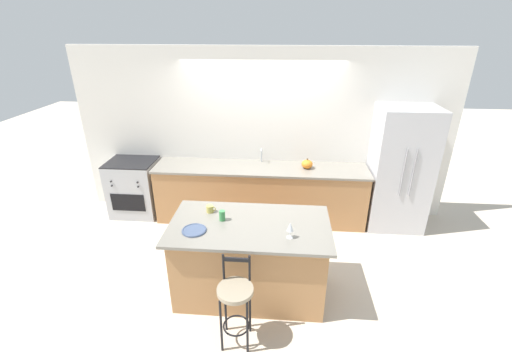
{
  "coord_description": "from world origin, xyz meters",
  "views": [
    {
      "loc": [
        0.34,
        -4.58,
        2.99
      ],
      "look_at": [
        -0.0,
        -0.48,
        1.15
      ],
      "focal_mm": 24.0,
      "sensor_mm": 36.0,
      "label": 1
    }
  ],
  "objects_px": {
    "dinner_plate": "(194,230)",
    "wine_glass": "(290,227)",
    "bar_stool_near": "(236,299)",
    "oven_range": "(135,187)",
    "pumpkin_decoration": "(307,164)",
    "coffee_mug": "(210,209)",
    "refrigerator": "(400,169)",
    "tumbler_cup": "(222,216)"
  },
  "relations": [
    {
      "from": "bar_stool_near",
      "to": "pumpkin_decoration",
      "type": "xyz_separation_m",
      "value": [
        0.79,
        2.46,
        0.44
      ]
    },
    {
      "from": "wine_glass",
      "to": "tumbler_cup",
      "type": "relative_size",
      "value": 1.52
    },
    {
      "from": "pumpkin_decoration",
      "to": "dinner_plate",
      "type": "bearing_deg",
      "value": -124.32
    },
    {
      "from": "coffee_mug",
      "to": "pumpkin_decoration",
      "type": "xyz_separation_m",
      "value": [
        1.22,
        1.51,
        -0.0
      ]
    },
    {
      "from": "coffee_mug",
      "to": "pumpkin_decoration",
      "type": "relative_size",
      "value": 0.65
    },
    {
      "from": "bar_stool_near",
      "to": "coffee_mug",
      "type": "xyz_separation_m",
      "value": [
        -0.42,
        0.95,
        0.44
      ]
    },
    {
      "from": "bar_stool_near",
      "to": "coffee_mug",
      "type": "height_order",
      "value": "coffee_mug"
    },
    {
      "from": "bar_stool_near",
      "to": "tumbler_cup",
      "type": "relative_size",
      "value": 8.18
    },
    {
      "from": "oven_range",
      "to": "dinner_plate",
      "type": "relative_size",
      "value": 3.53
    },
    {
      "from": "oven_range",
      "to": "wine_glass",
      "type": "xyz_separation_m",
      "value": [
        2.56,
        -1.97,
        0.61
      ]
    },
    {
      "from": "oven_range",
      "to": "wine_glass",
      "type": "bearing_deg",
      "value": -37.58
    },
    {
      "from": "dinner_plate",
      "to": "coffee_mug",
      "type": "height_order",
      "value": "coffee_mug"
    },
    {
      "from": "refrigerator",
      "to": "coffee_mug",
      "type": "xyz_separation_m",
      "value": [
        -2.62,
        -1.49,
        0.03
      ]
    },
    {
      "from": "bar_stool_near",
      "to": "dinner_plate",
      "type": "bearing_deg",
      "value": 133.49
    },
    {
      "from": "wine_glass",
      "to": "oven_range",
      "type": "bearing_deg",
      "value": 142.42
    },
    {
      "from": "refrigerator",
      "to": "pumpkin_decoration",
      "type": "height_order",
      "value": "refrigerator"
    },
    {
      "from": "bar_stool_near",
      "to": "pumpkin_decoration",
      "type": "bearing_deg",
      "value": 72.08
    },
    {
      "from": "bar_stool_near",
      "to": "pumpkin_decoration",
      "type": "height_order",
      "value": "pumpkin_decoration"
    },
    {
      "from": "refrigerator",
      "to": "tumbler_cup",
      "type": "xyz_separation_m",
      "value": [
        -2.44,
        -1.66,
        0.05
      ]
    },
    {
      "from": "refrigerator",
      "to": "oven_range",
      "type": "height_order",
      "value": "refrigerator"
    },
    {
      "from": "tumbler_cup",
      "to": "oven_range",
      "type": "bearing_deg",
      "value": 136.91
    },
    {
      "from": "pumpkin_decoration",
      "to": "oven_range",
      "type": "bearing_deg",
      "value": 179.83
    },
    {
      "from": "bar_stool_near",
      "to": "dinner_plate",
      "type": "height_order",
      "value": "bar_stool_near"
    },
    {
      "from": "refrigerator",
      "to": "bar_stool_near",
      "type": "xyz_separation_m",
      "value": [
        -2.2,
        -2.44,
        -0.41
      ]
    },
    {
      "from": "tumbler_cup",
      "to": "pumpkin_decoration",
      "type": "height_order",
      "value": "pumpkin_decoration"
    },
    {
      "from": "wine_glass",
      "to": "pumpkin_decoration",
      "type": "height_order",
      "value": "wine_glass"
    },
    {
      "from": "oven_range",
      "to": "coffee_mug",
      "type": "relative_size",
      "value": 8.28
    },
    {
      "from": "bar_stool_near",
      "to": "oven_range",
      "type": "bearing_deg",
      "value": 129.69
    },
    {
      "from": "bar_stool_near",
      "to": "tumbler_cup",
      "type": "bearing_deg",
      "value": 107.59
    },
    {
      "from": "dinner_plate",
      "to": "tumbler_cup",
      "type": "bearing_deg",
      "value": 42.45
    },
    {
      "from": "oven_range",
      "to": "pumpkin_decoration",
      "type": "bearing_deg",
      "value": -0.17
    },
    {
      "from": "refrigerator",
      "to": "tumbler_cup",
      "type": "distance_m",
      "value": 2.96
    },
    {
      "from": "dinner_plate",
      "to": "pumpkin_decoration",
      "type": "bearing_deg",
      "value": 55.68
    },
    {
      "from": "dinner_plate",
      "to": "wine_glass",
      "type": "relative_size",
      "value": 1.46
    },
    {
      "from": "tumbler_cup",
      "to": "pumpkin_decoration",
      "type": "relative_size",
      "value": 0.69
    },
    {
      "from": "oven_range",
      "to": "dinner_plate",
      "type": "distance_m",
      "value": 2.51
    },
    {
      "from": "refrigerator",
      "to": "pumpkin_decoration",
      "type": "bearing_deg",
      "value": 179.42
    },
    {
      "from": "refrigerator",
      "to": "pumpkin_decoration",
      "type": "distance_m",
      "value": 1.4
    },
    {
      "from": "oven_range",
      "to": "dinner_plate",
      "type": "xyz_separation_m",
      "value": [
        1.53,
        -1.92,
        0.49
      ]
    },
    {
      "from": "refrigerator",
      "to": "bar_stool_near",
      "type": "distance_m",
      "value": 3.31
    },
    {
      "from": "oven_range",
      "to": "pumpkin_decoration",
      "type": "distance_m",
      "value": 2.89
    },
    {
      "from": "wine_glass",
      "to": "tumbler_cup",
      "type": "bearing_deg",
      "value": 159.36
    }
  ]
}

